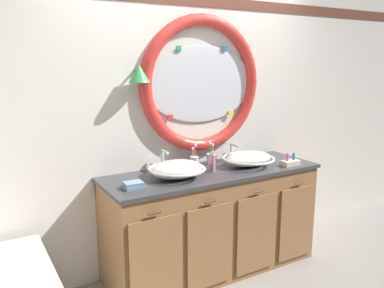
{
  "coord_description": "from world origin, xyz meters",
  "views": [
    {
      "loc": [
        -1.75,
        -2.48,
        1.83
      ],
      "look_at": [
        -0.15,
        0.25,
        1.16
      ],
      "focal_mm": 37.15,
      "sensor_mm": 36.0,
      "label": 1
    }
  ],
  "objects_px": {
    "folded_hand_towel": "(133,185)",
    "sink_basin_right": "(248,159)",
    "toothbrush_holder_right": "(211,158)",
    "toiletry_basket": "(290,162)",
    "toothbrush_holder_left": "(194,162)",
    "soap_dispenser": "(212,162)",
    "sink_basin_left": "(177,169)"
  },
  "relations": [
    {
      "from": "folded_hand_towel",
      "to": "sink_basin_right",
      "type": "bearing_deg",
      "value": 3.86
    },
    {
      "from": "toothbrush_holder_right",
      "to": "toiletry_basket",
      "type": "height_order",
      "value": "toothbrush_holder_right"
    },
    {
      "from": "toothbrush_holder_left",
      "to": "soap_dispenser",
      "type": "distance_m",
      "value": 0.19
    },
    {
      "from": "toothbrush_holder_left",
      "to": "folded_hand_towel",
      "type": "xyz_separation_m",
      "value": [
        -0.67,
        -0.25,
        -0.04
      ]
    },
    {
      "from": "sink_basin_left",
      "to": "folded_hand_towel",
      "type": "xyz_separation_m",
      "value": [
        -0.4,
        -0.08,
        -0.05
      ]
    },
    {
      "from": "toothbrush_holder_right",
      "to": "soap_dispenser",
      "type": "relative_size",
      "value": 1.19
    },
    {
      "from": "sink_basin_right",
      "to": "toothbrush_holder_right",
      "type": "height_order",
      "value": "toothbrush_holder_right"
    },
    {
      "from": "sink_basin_left",
      "to": "soap_dispenser",
      "type": "relative_size",
      "value": 2.59
    },
    {
      "from": "sink_basin_right",
      "to": "folded_hand_towel",
      "type": "bearing_deg",
      "value": -176.14
    },
    {
      "from": "soap_dispenser",
      "to": "toiletry_basket",
      "type": "xyz_separation_m",
      "value": [
        0.7,
        -0.19,
        -0.05
      ]
    },
    {
      "from": "toothbrush_holder_right",
      "to": "soap_dispenser",
      "type": "bearing_deg",
      "value": -120.25
    },
    {
      "from": "sink_basin_right",
      "to": "toothbrush_holder_left",
      "type": "relative_size",
      "value": 2.22
    },
    {
      "from": "soap_dispenser",
      "to": "sink_basin_right",
      "type": "bearing_deg",
      "value": -0.83
    },
    {
      "from": "soap_dispenser",
      "to": "toothbrush_holder_left",
      "type": "bearing_deg",
      "value": 115.07
    },
    {
      "from": "sink_basin_left",
      "to": "sink_basin_right",
      "type": "height_order",
      "value": "sink_basin_left"
    },
    {
      "from": "toothbrush_holder_right",
      "to": "toiletry_basket",
      "type": "distance_m",
      "value": 0.7
    },
    {
      "from": "soap_dispenser",
      "to": "folded_hand_towel",
      "type": "distance_m",
      "value": 0.75
    },
    {
      "from": "sink_basin_right",
      "to": "toothbrush_holder_right",
      "type": "xyz_separation_m",
      "value": [
        -0.26,
        0.21,
        -0.01
      ]
    },
    {
      "from": "toothbrush_holder_left",
      "to": "toiletry_basket",
      "type": "bearing_deg",
      "value": -24.58
    },
    {
      "from": "sink_basin_left",
      "to": "sink_basin_right",
      "type": "relative_size",
      "value": 0.98
    },
    {
      "from": "toothbrush_holder_left",
      "to": "folded_hand_towel",
      "type": "distance_m",
      "value": 0.71
    },
    {
      "from": "sink_basin_left",
      "to": "toothbrush_holder_right",
      "type": "relative_size",
      "value": 2.19
    },
    {
      "from": "toothbrush_holder_left",
      "to": "soap_dispenser",
      "type": "relative_size",
      "value": 1.19
    },
    {
      "from": "toiletry_basket",
      "to": "soap_dispenser",
      "type": "bearing_deg",
      "value": 164.86
    },
    {
      "from": "soap_dispenser",
      "to": "toiletry_basket",
      "type": "height_order",
      "value": "soap_dispenser"
    },
    {
      "from": "sink_basin_left",
      "to": "soap_dispenser",
      "type": "distance_m",
      "value": 0.34
    },
    {
      "from": "folded_hand_towel",
      "to": "sink_basin_left",
      "type": "bearing_deg",
      "value": 10.6
    },
    {
      "from": "sink_basin_left",
      "to": "toothbrush_holder_right",
      "type": "bearing_deg",
      "value": 24.79
    },
    {
      "from": "sink_basin_right",
      "to": "toothbrush_holder_right",
      "type": "distance_m",
      "value": 0.33
    },
    {
      "from": "toothbrush_holder_left",
      "to": "sink_basin_left",
      "type": "bearing_deg",
      "value": -146.6
    },
    {
      "from": "sink_basin_left",
      "to": "toothbrush_holder_left",
      "type": "xyz_separation_m",
      "value": [
        0.26,
        0.17,
        -0.01
      ]
    },
    {
      "from": "sink_basin_right",
      "to": "folded_hand_towel",
      "type": "xyz_separation_m",
      "value": [
        -1.12,
        -0.08,
        -0.04
      ]
    }
  ]
}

